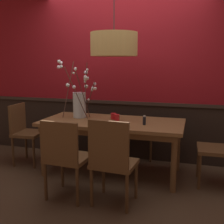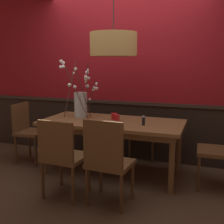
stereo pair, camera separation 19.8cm
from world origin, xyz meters
name	(u,v)px [view 2 (the right image)]	position (x,y,z in m)	size (l,w,h in m)	color
ground_plane	(112,172)	(0.00, 0.00, 0.00)	(24.00, 24.00, 0.00)	#422D1E
back_wall	(128,73)	(0.00, 0.72, 1.35)	(5.18, 0.14, 2.72)	black
dining_table	(112,127)	(0.00, 0.00, 0.65)	(1.90, 0.89, 0.74)	brown
chair_far_side_right	(146,124)	(0.28, 0.83, 0.54)	(0.45, 0.42, 0.97)	brown
chair_near_side_left	(62,154)	(-0.27, -0.86, 0.52)	(0.48, 0.45, 0.91)	brown
chair_head_west_end	(28,129)	(-1.37, 0.00, 0.52)	(0.42, 0.45, 0.90)	brown
chair_far_side_left	(113,122)	(-0.30, 0.87, 0.53)	(0.44, 0.44, 0.95)	brown
chair_near_side_right	(107,159)	(0.26, -0.86, 0.53)	(0.48, 0.43, 0.95)	brown
chair_head_east_end	(223,146)	(1.41, 0.01, 0.53)	(0.45, 0.46, 0.95)	brown
vase_with_blossoms	(81,102)	(-0.52, 0.10, 0.95)	(0.60, 0.50, 0.82)	silver
candle_holder_nearer_center	(117,117)	(0.06, 0.04, 0.78)	(0.07, 0.07, 0.09)	red
candle_holder_nearer_edge	(114,116)	(-0.01, 0.12, 0.78)	(0.08, 0.08, 0.09)	red
condiment_bottle	(143,121)	(0.46, -0.12, 0.79)	(0.04, 0.04, 0.12)	black
pendant_lamp	(113,44)	(0.06, -0.10, 1.73)	(0.59, 0.59, 1.13)	tan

